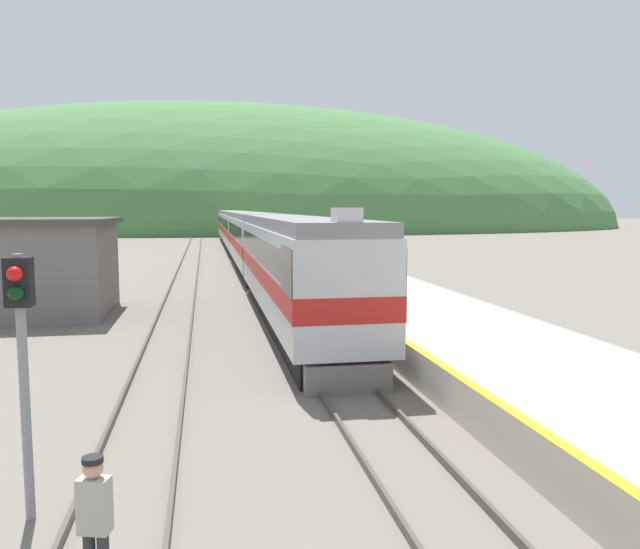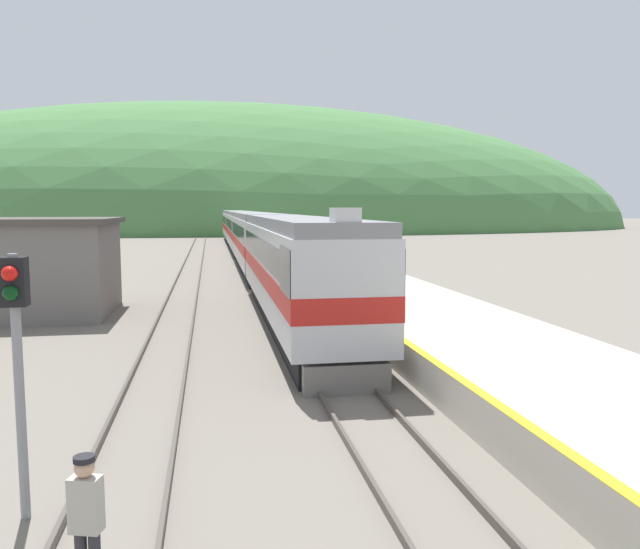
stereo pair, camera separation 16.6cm
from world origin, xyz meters
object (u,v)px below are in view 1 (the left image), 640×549
carriage_fourth (230,225)px  carriage_third (239,230)px  carriage_second (254,240)px  express_train_lead_car (295,267)px  signal_post_siding (21,332)px  track_worker (95,519)px

carriage_fourth → carriage_third: bearing=-90.0°
carriage_third → carriage_fourth: bearing=90.0°
carriage_second → carriage_fourth: bearing=90.0°
express_train_lead_car → carriage_third: size_ratio=0.97×
carriage_third → carriage_fourth: 20.64m
signal_post_siding → express_train_lead_car: bearing=67.3°
carriage_second → carriage_fourth: same height
carriage_fourth → track_worker: bearing=-93.5°
carriage_second → carriage_third: bearing=90.0°
express_train_lead_car → track_worker: bearing=-105.9°
carriage_third → express_train_lead_car: bearing=-90.0°
carriage_third → carriage_fourth: size_ratio=1.00×
track_worker → carriage_third: bearing=85.3°
signal_post_siding → carriage_fourth: bearing=85.5°
express_train_lead_car → carriage_fourth: size_ratio=0.97×
carriage_second → carriage_third: 20.64m
carriage_third → signal_post_siding: size_ratio=5.00×
signal_post_siding → track_worker: signal_post_siding is taller
carriage_fourth → signal_post_siding: size_ratio=5.00×
carriage_third → carriage_fourth: (0.00, 20.64, 0.00)m
carriage_third → signal_post_siding: carriage_third is taller
carriage_fourth → signal_post_siding: 76.61m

